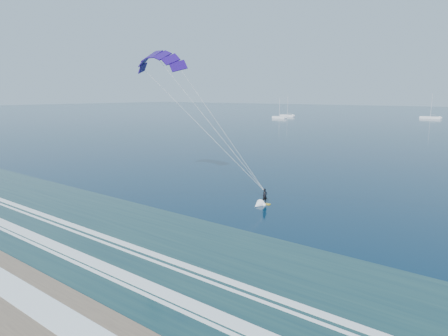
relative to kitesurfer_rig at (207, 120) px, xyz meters
name	(u,v)px	position (x,y,z in m)	size (l,w,h in m)	color
kitesurfer_rig	(207,120)	(0.00, 0.00, 0.00)	(19.74, 6.88, 19.55)	#BA9B15
sailboat_0	(279,117)	(-77.28, 150.99, -9.33)	(7.69, 2.40, 10.59)	white
sailboat_1	(287,116)	(-81.95, 168.22, -9.33)	(8.57, 2.40, 11.78)	white
sailboat_2	(430,117)	(-12.72, 198.74, -9.32)	(10.16, 2.40, 13.49)	white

